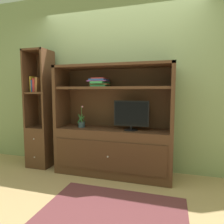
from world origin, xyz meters
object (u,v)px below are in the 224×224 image
(bookshelf_tall, at_px, (41,127))
(upright_book_row, at_px, (36,85))
(media_console, at_px, (113,140))
(tv_monitor, at_px, (131,115))
(potted_plant, at_px, (82,124))
(magazine_stack, at_px, (100,83))

(bookshelf_tall, bearing_deg, upright_book_row, -170.88)
(media_console, relative_size, tv_monitor, 3.46)
(potted_plant, relative_size, bookshelf_tall, 0.17)
(media_console, distance_m, magazine_stack, 0.86)
(tv_monitor, bearing_deg, media_console, 169.57)
(magazine_stack, bearing_deg, potted_plant, -174.71)
(media_console, height_order, upright_book_row, media_console)
(potted_plant, height_order, magazine_stack, magazine_stack)
(tv_monitor, xyz_separation_m, magazine_stack, (-0.48, 0.04, 0.45))
(tv_monitor, bearing_deg, bookshelf_tall, 177.90)
(media_console, xyz_separation_m, potted_plant, (-0.49, -0.03, 0.22))
(potted_plant, bearing_deg, bookshelf_tall, 177.13)
(potted_plant, height_order, upright_book_row, upright_book_row)
(potted_plant, bearing_deg, magazine_stack, 5.29)
(upright_book_row, bearing_deg, magazine_stack, -0.05)
(media_console, xyz_separation_m, upright_book_row, (-1.29, -0.01, 0.81))
(magazine_stack, bearing_deg, tv_monitor, -5.36)
(media_console, height_order, magazine_stack, media_console)
(magazine_stack, relative_size, bookshelf_tall, 0.19)
(potted_plant, bearing_deg, tv_monitor, -1.34)
(tv_monitor, xyz_separation_m, upright_book_row, (-1.57, 0.05, 0.43))
(potted_plant, relative_size, magazine_stack, 0.92)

